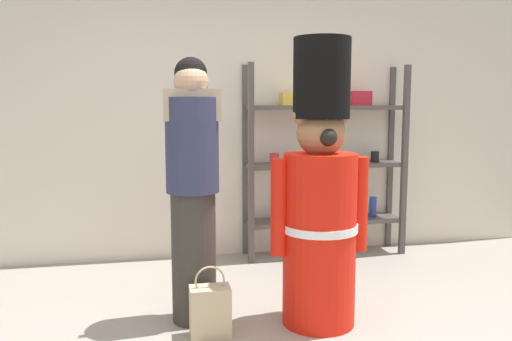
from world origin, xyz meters
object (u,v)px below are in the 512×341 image
at_px(person_shopper, 193,186).
at_px(shopping_bag, 210,311).
at_px(teddy_bear_guard, 320,201).
at_px(merchandise_shelf, 325,159).

height_order(person_shopper, shopping_bag, person_shopper).
height_order(teddy_bear_guard, shopping_bag, teddy_bear_guard).
relative_size(merchandise_shelf, teddy_bear_guard, 0.98).
relative_size(teddy_bear_guard, person_shopper, 1.06).
bearing_deg(person_shopper, merchandise_shelf, 44.25).
relative_size(merchandise_shelf, person_shopper, 1.04).
xyz_separation_m(teddy_bear_guard, person_shopper, (-0.79, 0.21, 0.09)).
bearing_deg(person_shopper, teddy_bear_guard, -14.70).
bearing_deg(teddy_bear_guard, person_shopper, 165.30).
bearing_deg(person_shopper, shopping_bag, -74.41).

